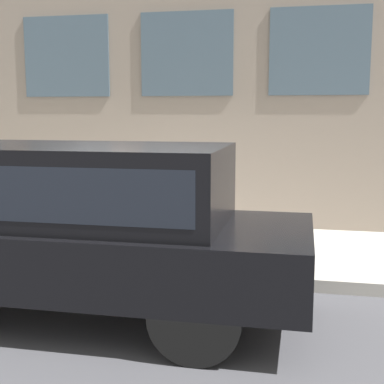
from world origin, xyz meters
name	(u,v)px	position (x,y,z in m)	size (l,w,h in m)	color
ground_plane	(139,281)	(0.00, 0.00, 0.00)	(80.00, 80.00, 0.00)	#47474C
sidewalk	(167,248)	(1.45, 0.00, 0.08)	(2.89, 60.00, 0.16)	#B2ADA3
fire_hydrant	(165,232)	(0.54, -0.20, 0.54)	(0.36, 0.47, 0.74)	gray
person	(218,198)	(0.97, -0.88, 0.97)	(0.33, 0.21, 1.34)	navy
parked_truck_black_near	(66,218)	(-1.27, 0.39, 1.07)	(1.84, 5.23, 1.85)	black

